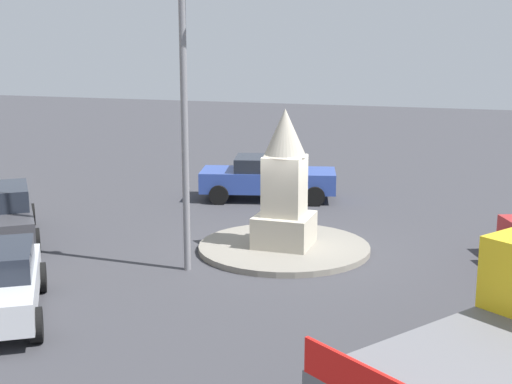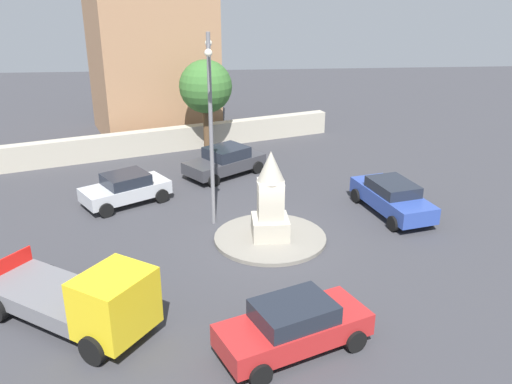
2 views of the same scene
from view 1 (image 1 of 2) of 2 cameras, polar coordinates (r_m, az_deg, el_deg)
The scene contains 5 objects.
ground_plane at distance 18.31m, azimuth 2.27°, elevation -4.70°, with size 80.00×80.00×0.00m, color #38383D.
traffic_island at distance 18.28m, azimuth 2.27°, elevation -4.48°, with size 4.39×4.39×0.15m, color gray.
monument at distance 17.88m, azimuth 2.31°, elevation 0.53°, with size 1.40×1.40×3.49m.
streetlamp at distance 16.05m, azimuth -5.85°, elevation 9.77°, with size 3.07×0.28×7.73m.
car_blue_waiting at distance 23.83m, azimuth 0.98°, elevation 1.21°, with size 4.76×2.78×1.46m.
Camera 1 is at (4.78, -16.84, 5.35)m, focal length 49.85 mm.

